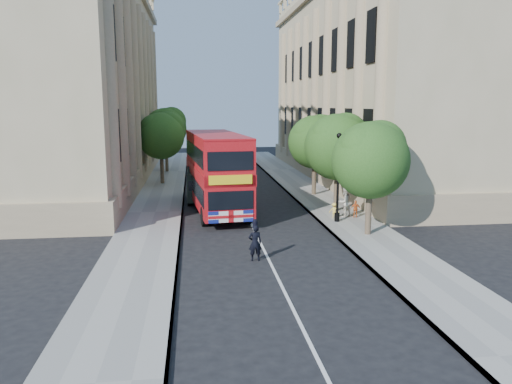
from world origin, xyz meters
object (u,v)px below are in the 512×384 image
object	(u,v)px
police_constable	(255,243)
woman_pedestrian	(345,202)
lamp_post	(338,181)
double_decker_bus	(216,170)
box_van	(201,184)

from	to	relation	value
police_constable	woman_pedestrian	world-z (taller)	woman_pedestrian
police_constable	woman_pedestrian	xyz separation A→B (m)	(6.42, 7.58, 0.21)
lamp_post	woman_pedestrian	xyz separation A→B (m)	(0.79, 1.13, -1.48)
police_constable	woman_pedestrian	size ratio (longest dim) A/B	0.90
lamp_post	double_decker_bus	distance (m)	7.99
lamp_post	police_constable	bearing A→B (deg)	-131.11
woman_pedestrian	double_decker_bus	bearing A→B (deg)	-46.38
double_decker_bus	box_van	xyz separation A→B (m)	(-0.93, 3.75, -1.49)
police_constable	woman_pedestrian	distance (m)	9.93
woman_pedestrian	police_constable	bearing A→B (deg)	24.93
lamp_post	box_van	distance (m)	11.14
lamp_post	box_van	xyz separation A→B (m)	(-7.76, 7.90, -1.26)
double_decker_bus	woman_pedestrian	size ratio (longest dim) A/B	6.02
box_van	police_constable	world-z (taller)	box_van
police_constable	lamp_post	bearing A→B (deg)	-135.23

